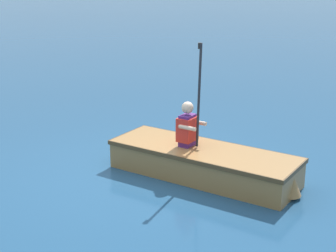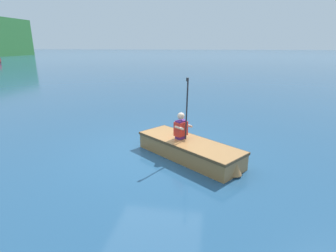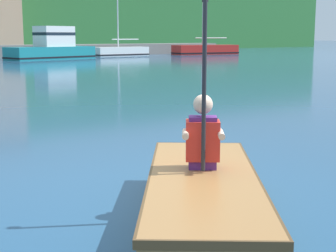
{
  "view_description": "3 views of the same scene",
  "coord_description": "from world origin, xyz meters",
  "px_view_note": "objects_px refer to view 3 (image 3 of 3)",
  "views": [
    {
      "loc": [
        -6.85,
        0.15,
        2.89
      ],
      "look_at": [
        -0.11,
        -0.36,
        0.77
      ],
      "focal_mm": 55.0,
      "sensor_mm": 36.0,
      "label": 1
    },
    {
      "loc": [
        -5.93,
        -1.33,
        2.6
      ],
      "look_at": [
        -0.11,
        -0.36,
        0.77
      ],
      "focal_mm": 28.0,
      "sensor_mm": 36.0,
      "label": 2
    },
    {
      "loc": [
        -2.74,
        -4.01,
        1.56
      ],
      "look_at": [
        -0.11,
        -0.36,
        0.77
      ],
      "focal_mm": 55.0,
      "sensor_mm": 36.0,
      "label": 3
    }
  ],
  "objects_px": {
    "moored_boat_outer_slip_west": "(121,52)",
    "moored_boat_dock_west_inner": "(52,47)",
    "person_paddler": "(203,134)",
    "moored_boat_dock_center_far": "(205,50)",
    "rowboat_foreground": "(203,199)"
  },
  "relations": [
    {
      "from": "moored_boat_dock_west_inner",
      "to": "rowboat_foreground",
      "type": "xyz_separation_m",
      "value": [
        -11.85,
        -30.65,
        -0.55
      ]
    },
    {
      "from": "moored_boat_outer_slip_west",
      "to": "moored_boat_dock_west_inner",
      "type": "bearing_deg",
      "value": -164.87
    },
    {
      "from": "rowboat_foreground",
      "to": "person_paddler",
      "type": "bearing_deg",
      "value": 52.57
    },
    {
      "from": "moored_boat_dock_center_far",
      "to": "person_paddler",
      "type": "relative_size",
      "value": 4.04
    },
    {
      "from": "moored_boat_dock_west_inner",
      "to": "person_paddler",
      "type": "relative_size",
      "value": 4.45
    },
    {
      "from": "moored_boat_outer_slip_west",
      "to": "person_paddler",
      "type": "bearing_deg",
      "value": -119.47
    },
    {
      "from": "moored_boat_dock_center_far",
      "to": "rowboat_foreground",
      "type": "height_order",
      "value": "moored_boat_dock_center_far"
    },
    {
      "from": "moored_boat_dock_center_far",
      "to": "person_paddler",
      "type": "distance_m",
      "value": 40.71
    },
    {
      "from": "moored_boat_outer_slip_west",
      "to": "moored_boat_dock_center_far",
      "type": "bearing_deg",
      "value": -6.76
    },
    {
      "from": "moored_boat_dock_west_inner",
      "to": "person_paddler",
      "type": "height_order",
      "value": "moored_boat_dock_west_inner"
    },
    {
      "from": "moored_boat_dock_west_inner",
      "to": "person_paddler",
      "type": "xyz_separation_m",
      "value": [
        -11.67,
        -30.41,
        -0.07
      ]
    },
    {
      "from": "moored_boat_dock_center_far",
      "to": "moored_boat_outer_slip_west",
      "type": "bearing_deg",
      "value": 173.24
    },
    {
      "from": "rowboat_foreground",
      "to": "person_paddler",
      "type": "distance_m",
      "value": 0.56
    },
    {
      "from": "rowboat_foreground",
      "to": "moored_boat_outer_slip_west",
      "type": "bearing_deg",
      "value": 60.47
    },
    {
      "from": "person_paddler",
      "to": "moored_boat_dock_center_far",
      "type": "bearing_deg",
      "value": 50.1
    }
  ]
}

